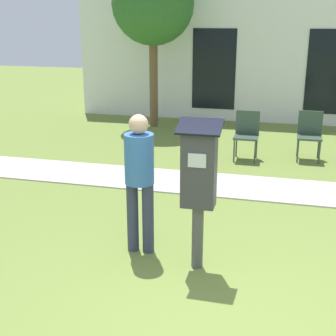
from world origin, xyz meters
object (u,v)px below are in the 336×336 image
outdoor_chair_left (247,131)px  parking_meter (199,177)px  person_standing (139,173)px  outdoor_chair_middle (310,132)px

outdoor_chair_left → parking_meter: bearing=-90.6°
person_standing → outdoor_chair_left: size_ratio=1.76×
parking_meter → outdoor_chair_left: bearing=88.3°
parking_meter → outdoor_chair_left: (0.12, 4.21, -0.49)m
parking_meter → outdoor_chair_middle: (1.26, 4.47, -0.49)m
parking_meter → person_standing: parking_meter is taller
parking_meter → outdoor_chair_left: parking_meter is taller
parking_meter → outdoor_chair_middle: parking_meter is taller
outdoor_chair_left → person_standing: bearing=-100.4°
parking_meter → person_standing: bearing=164.0°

